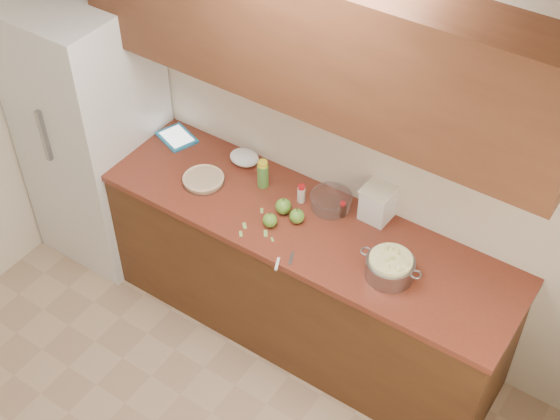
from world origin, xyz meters
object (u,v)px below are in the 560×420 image
Objects in this scene: tablet at (177,137)px; flour_canister at (378,203)px; pie at (203,179)px; colander at (390,267)px.

flour_canister is at bearing 23.06° from tablet.
pie is 0.45m from tablet.
colander reaches higher than pie.
colander is at bearing 10.43° from tablet.
flour_canister is (0.96, 0.30, 0.08)m from pie.
flour_canister is at bearing 127.35° from colander.
pie is 1.20× the size of flour_canister.
pie is 0.89× the size of tablet.
colander is 1.22× the size of tablet.
colander is 0.43m from flour_canister.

